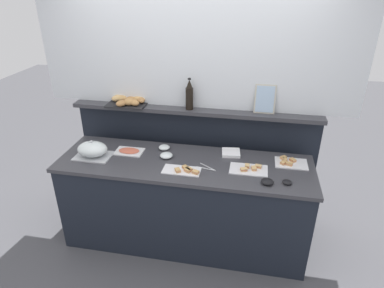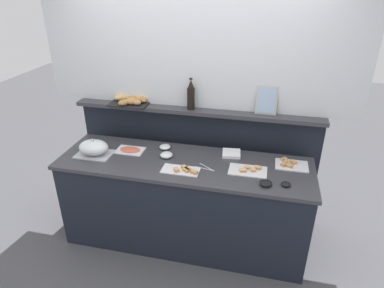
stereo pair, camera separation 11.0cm
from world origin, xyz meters
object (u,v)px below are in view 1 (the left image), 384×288
object	(u,v)px
glass_bowl_large	(164,148)
bread_basket	(129,101)
serving_cloche	(93,150)
glass_bowl_medium	(166,156)
serving_tongs	(207,168)
napkin_stack	(231,153)
sandwich_platter_front	(290,163)
cold_cuts_platter	(129,151)
framed_picture	(265,99)
wine_bottle_dark	(189,95)
condiment_bowl_cream	(287,182)
sandwich_platter_side	(249,169)
condiment_bowl_dark	(267,182)
sandwich_platter_rear	(183,170)

from	to	relation	value
glass_bowl_large	bread_basket	distance (m)	0.62
serving_cloche	glass_bowl_medium	world-z (taller)	serving_cloche
glass_bowl_medium	serving_tongs	bearing A→B (deg)	-16.85
serving_cloche	serving_tongs	bearing A→B (deg)	-0.65
napkin_stack	bread_basket	world-z (taller)	bread_basket
sandwich_platter_front	cold_cuts_platter	size ratio (longest dim) A/B	1.07
framed_picture	wine_bottle_dark	bearing A→B (deg)	-176.85
serving_tongs	glass_bowl_large	bearing A→B (deg)	148.90
serving_tongs	framed_picture	size ratio (longest dim) A/B	0.66
framed_picture	serving_tongs	bearing A→B (deg)	-129.25
serving_cloche	condiment_bowl_cream	size ratio (longest dim) A/B	4.21
sandwich_platter_side	bread_basket	xyz separation A→B (m)	(-1.28, 0.50, 0.38)
condiment_bowl_dark	wine_bottle_dark	size ratio (longest dim) A/B	0.33
sandwich_platter_front	serving_cloche	distance (m)	1.84
condiment_bowl_dark	napkin_stack	distance (m)	0.57
sandwich_platter_side	cold_cuts_platter	xyz separation A→B (m)	(-1.16, 0.12, -0.00)
sandwich_platter_rear	serving_tongs	distance (m)	0.22
sandwich_platter_side	wine_bottle_dark	size ratio (longest dim) A/B	1.06
cold_cuts_platter	glass_bowl_large	distance (m)	0.34
serving_cloche	framed_picture	bearing A→B (deg)	19.62
serving_tongs	napkin_stack	size ratio (longest dim) A/B	1.09
glass_bowl_medium	napkin_stack	distance (m)	0.62
sandwich_platter_rear	bread_basket	world-z (taller)	bread_basket
glass_bowl_large	wine_bottle_dark	xyz separation A→B (m)	(0.21, 0.24, 0.47)
cold_cuts_platter	condiment_bowl_dark	world-z (taller)	condiment_bowl_dark
wine_bottle_dark	sandwich_platter_front	bearing A→B (deg)	-16.80
glass_bowl_large	napkin_stack	bearing A→B (deg)	2.25
wine_bottle_dark	framed_picture	size ratio (longest dim) A/B	1.13
glass_bowl_medium	bread_basket	xyz separation A→B (m)	(-0.50, 0.42, 0.37)
glass_bowl_medium	sandwich_platter_rear	bearing A→B (deg)	-45.28
framed_picture	bread_basket	bearing A→B (deg)	-178.93
napkin_stack	wine_bottle_dark	size ratio (longest dim) A/B	0.54
sandwich_platter_side	framed_picture	size ratio (longest dim) A/B	1.20
sandwich_platter_front	condiment_bowl_dark	distance (m)	0.43
sandwich_platter_rear	napkin_stack	world-z (taller)	sandwich_platter_rear
cold_cuts_platter	framed_picture	world-z (taller)	framed_picture
sandwich_platter_rear	glass_bowl_medium	xyz separation A→B (m)	(-0.21, 0.21, 0.01)
condiment_bowl_dark	serving_tongs	xyz separation A→B (m)	(-0.53, 0.15, -0.01)
sandwich_platter_front	condiment_bowl_dark	world-z (taller)	same
sandwich_platter_side	condiment_bowl_cream	xyz separation A→B (m)	(0.32, -0.16, 0.00)
glass_bowl_medium	napkin_stack	xyz separation A→B (m)	(0.60, 0.19, -0.01)
glass_bowl_large	glass_bowl_medium	distance (m)	0.17
sandwich_platter_side	sandwich_platter_front	xyz separation A→B (m)	(0.36, 0.19, 0.00)
serving_cloche	condiment_bowl_dark	size ratio (longest dim) A/B	3.24
sandwich_platter_rear	serving_cloche	world-z (taller)	serving_cloche
glass_bowl_medium	condiment_bowl_cream	distance (m)	1.12
napkin_stack	bread_basket	size ratio (longest dim) A/B	0.42
glass_bowl_large	glass_bowl_medium	size ratio (longest dim) A/B	0.92
napkin_stack	glass_bowl_medium	bearing A→B (deg)	-162.57
cold_cuts_platter	glass_bowl_large	size ratio (longest dim) A/B	2.47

